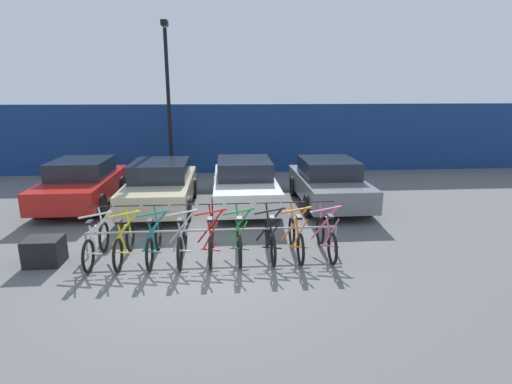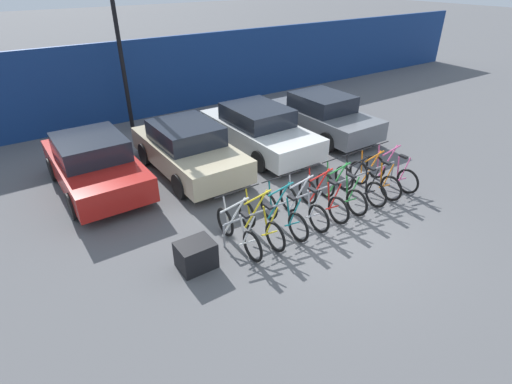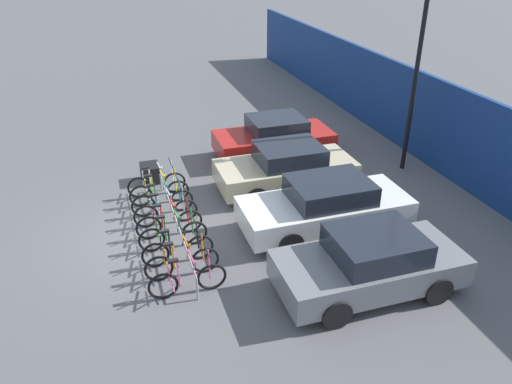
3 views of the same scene
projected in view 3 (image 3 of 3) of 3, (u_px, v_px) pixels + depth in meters
name	position (u px, v px, depth m)	size (l,w,h in m)	color
ground_plane	(149.00, 233.00, 12.95)	(120.00, 120.00, 0.00)	#59595B
hoarding_wall	(465.00, 140.00, 14.86)	(36.00, 0.16, 2.86)	navy
bike_rack	(175.00, 219.00, 12.62)	(5.33, 0.04, 0.57)	gray
bicycle_white	(157.00, 184.00, 14.65)	(0.68, 1.71, 1.05)	black
bicycle_yellow	(159.00, 192.00, 14.18)	(0.68, 1.71, 1.05)	black
bicycle_teal	(163.00, 202.00, 13.68)	(0.68, 1.71, 1.05)	black
bicycle_silver	(166.00, 212.00, 13.19)	(0.68, 1.71, 1.05)	black
bicycle_red	(169.00, 223.00, 12.69)	(0.68, 1.71, 1.05)	black
bicycle_green	(173.00, 235.00, 12.19)	(0.68, 1.71, 1.05)	black
bicycle_black	(178.00, 249.00, 11.64)	(0.68, 1.71, 1.05)	black
bicycle_orange	(182.00, 263.00, 11.17)	(0.68, 1.71, 1.05)	black
bicycle_pink	(188.00, 280.00, 10.63)	(0.68, 1.71, 1.05)	black
car_red	(274.00, 137.00, 17.06)	(1.91, 3.97, 1.40)	red
car_beige	(286.00, 168.00, 14.89)	(1.91, 4.10, 1.40)	#C1B28E
car_white	(326.00, 206.00, 12.84)	(1.91, 4.38, 1.40)	silver
car_grey	(370.00, 263.00, 10.64)	(1.91, 4.03, 1.40)	slate
lamp_post	(417.00, 68.00, 14.98)	(0.24, 0.44, 5.90)	black
cargo_crate	(150.00, 173.00, 15.53)	(0.70, 0.56, 0.55)	black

